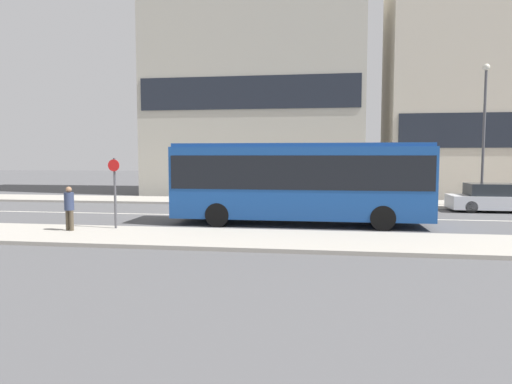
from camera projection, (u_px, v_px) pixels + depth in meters
name	position (u px, v px, depth m)	size (l,w,h in m)	color
ground_plane	(214.00, 215.00, 21.73)	(120.00, 120.00, 0.00)	#4F4F51
sidewalk_near	(170.00, 237.00, 15.56)	(44.00, 3.50, 0.13)	#A39E93
sidewalk_far	(238.00, 201.00, 27.89)	(44.00, 3.50, 0.13)	#A39E93
lane_centerline	(214.00, 215.00, 21.73)	(41.80, 0.16, 0.01)	silver
apartment_block_left_tower	(255.00, 19.00, 33.45)	(15.59, 6.95, 25.66)	#B7B2A3
city_bus	(299.00, 178.00, 18.78)	(10.40, 2.62, 3.33)	#194793
parked_car_0	(494.00, 199.00, 23.12)	(4.40, 1.81, 1.43)	silver
pedestrian_near_stop	(69.00, 206.00, 16.49)	(0.34, 0.34, 1.60)	#4C4233
bus_stop_sign	(115.00, 187.00, 16.96)	(0.44, 0.12, 2.62)	#4C4C51
street_lamp	(484.00, 121.00, 24.36)	(0.36, 0.36, 7.56)	#4C4C51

